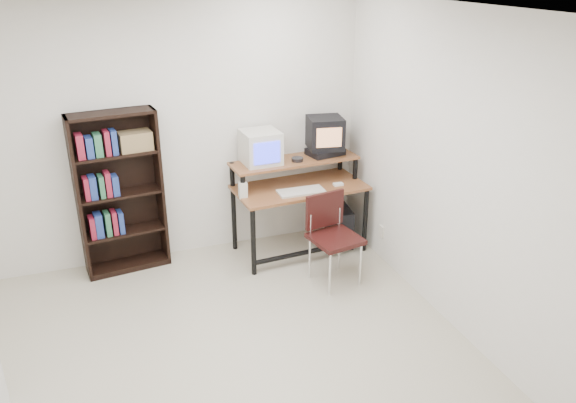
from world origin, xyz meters
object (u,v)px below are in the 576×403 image
object	(u,v)px
crt_tv	(325,133)
school_chair	(331,229)
computer_desk	(299,188)
bookshelf	(119,190)
crt_monitor	(261,148)
pc_tower	(339,224)

from	to	relation	value
crt_tv	school_chair	world-z (taller)	crt_tv
crt_tv	school_chair	bearing A→B (deg)	-98.78
crt_tv	computer_desk	bearing A→B (deg)	-145.11
crt_tv	bookshelf	bearing A→B (deg)	-172.16
computer_desk	school_chair	world-z (taller)	computer_desk
crt_monitor	bookshelf	world-z (taller)	bookshelf
pc_tower	crt_monitor	bearing A→B (deg)	178.28
bookshelf	crt_tv	bearing A→B (deg)	-8.89
crt_monitor	crt_tv	bearing A→B (deg)	-0.18
crt_monitor	bookshelf	size ratio (longest dim) A/B	0.24
crt_tv	pc_tower	xyz separation A→B (m)	(0.12, -0.17, -1.01)
pc_tower	bookshelf	distance (m)	2.35
crt_monitor	crt_tv	xyz separation A→B (m)	(0.72, 0.04, 0.07)
school_chair	bookshelf	world-z (taller)	bookshelf
crt_monitor	crt_tv	size ratio (longest dim) A/B	0.97
school_chair	bookshelf	size ratio (longest dim) A/B	0.54
crt_tv	crt_monitor	bearing A→B (deg)	-167.65
school_chair	pc_tower	bearing A→B (deg)	49.05
pc_tower	bookshelf	xyz separation A→B (m)	(-2.25, 0.23, 0.62)
computer_desk	pc_tower	distance (m)	0.69
computer_desk	pc_tower	bearing A→B (deg)	-4.46
computer_desk	crt_monitor	xyz separation A→B (m)	(-0.36, 0.13, 0.44)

